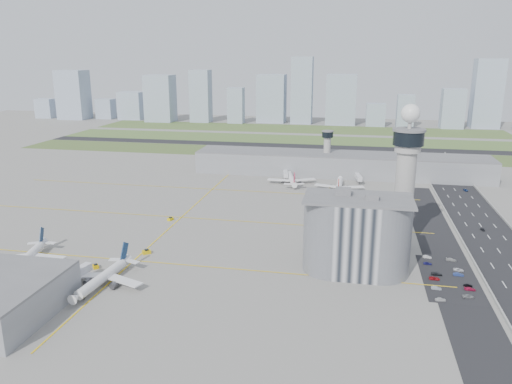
% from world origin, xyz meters
% --- Properties ---
extents(ground, '(1000.00, 1000.00, 0.00)m').
position_xyz_m(ground, '(0.00, 0.00, 0.00)').
color(ground, gray).
extents(grass_strip_0, '(480.00, 50.00, 0.08)m').
position_xyz_m(grass_strip_0, '(-20.00, 225.00, 0.04)').
color(grass_strip_0, '#4E6831').
rests_on(grass_strip_0, ground).
extents(grass_strip_1, '(480.00, 60.00, 0.08)m').
position_xyz_m(grass_strip_1, '(-20.00, 300.00, 0.04)').
color(grass_strip_1, '#506F35').
rests_on(grass_strip_1, ground).
extents(grass_strip_2, '(480.00, 70.00, 0.08)m').
position_xyz_m(grass_strip_2, '(-20.00, 380.00, 0.04)').
color(grass_strip_2, '#4C602D').
rests_on(grass_strip_2, ground).
extents(runway, '(480.00, 22.00, 0.10)m').
position_xyz_m(runway, '(-20.00, 262.00, 0.06)').
color(runway, black).
rests_on(runway, ground).
extents(highway, '(28.00, 500.00, 0.10)m').
position_xyz_m(highway, '(115.00, 0.00, 0.05)').
color(highway, black).
rests_on(highway, ground).
extents(barrier_left, '(0.60, 500.00, 1.20)m').
position_xyz_m(barrier_left, '(101.00, 0.00, 0.60)').
color(barrier_left, '#9E9E99').
rests_on(barrier_left, ground).
extents(landside_road, '(18.00, 260.00, 0.08)m').
position_xyz_m(landside_road, '(90.00, -10.00, 0.04)').
color(landside_road, black).
rests_on(landside_road, ground).
extents(parking_lot, '(20.00, 44.00, 0.10)m').
position_xyz_m(parking_lot, '(88.00, -22.00, 0.05)').
color(parking_lot, black).
rests_on(parking_lot, ground).
extents(taxiway_line_h_0, '(260.00, 0.60, 0.01)m').
position_xyz_m(taxiway_line_h_0, '(-40.00, -30.00, 0.01)').
color(taxiway_line_h_0, yellow).
rests_on(taxiway_line_h_0, ground).
extents(taxiway_line_h_1, '(260.00, 0.60, 0.01)m').
position_xyz_m(taxiway_line_h_1, '(-40.00, 30.00, 0.01)').
color(taxiway_line_h_1, yellow).
rests_on(taxiway_line_h_1, ground).
extents(taxiway_line_h_2, '(260.00, 0.60, 0.01)m').
position_xyz_m(taxiway_line_h_2, '(-40.00, 90.00, 0.01)').
color(taxiway_line_h_2, yellow).
rests_on(taxiway_line_h_2, ground).
extents(taxiway_line_v, '(0.60, 260.00, 0.01)m').
position_xyz_m(taxiway_line_v, '(-40.00, 30.00, 0.01)').
color(taxiway_line_v, yellow).
rests_on(taxiway_line_v, ground).
extents(control_tower, '(14.00, 14.00, 64.50)m').
position_xyz_m(control_tower, '(72.00, 8.00, 35.04)').
color(control_tower, '#ADAAA5').
rests_on(control_tower, ground).
extents(secondary_tower, '(8.60, 8.60, 31.90)m').
position_xyz_m(secondary_tower, '(30.00, 150.00, 18.80)').
color(secondary_tower, '#ADAAA5').
rests_on(secondary_tower, ground).
extents(admin_building, '(42.00, 24.00, 33.50)m').
position_xyz_m(admin_building, '(51.99, -22.00, 15.30)').
color(admin_building, '#B2B2B7').
rests_on(admin_building, ground).
extents(terminal_pier, '(210.00, 32.00, 15.80)m').
position_xyz_m(terminal_pier, '(40.00, 148.00, 7.90)').
color(terminal_pier, gray).
rests_on(terminal_pier, ground).
extents(airplane_near_b, '(38.41, 42.52, 10.22)m').
position_xyz_m(airplane_near_b, '(-81.88, -41.45, 5.11)').
color(airplane_near_b, white).
rests_on(airplane_near_b, ground).
extents(airplane_near_c, '(36.16, 41.52, 10.91)m').
position_xyz_m(airplane_near_c, '(-41.40, -54.68, 5.46)').
color(airplane_near_c, white).
rests_on(airplane_near_c, ground).
extents(airplane_far_a, '(41.29, 45.65, 10.94)m').
position_xyz_m(airplane_far_a, '(8.33, 117.04, 5.47)').
color(airplane_far_a, white).
rests_on(airplane_far_a, ground).
extents(airplane_far_b, '(32.10, 37.76, 10.56)m').
position_xyz_m(airplane_far_b, '(41.15, 105.83, 5.28)').
color(airplane_far_b, white).
rests_on(airplane_far_b, ground).
extents(jet_bridge_near_2, '(5.39, 14.31, 5.70)m').
position_xyz_m(jet_bridge_near_2, '(-53.00, -61.00, 2.85)').
color(jet_bridge_near_2, silver).
rests_on(jet_bridge_near_2, ground).
extents(jet_bridge_far_0, '(5.39, 14.31, 5.70)m').
position_xyz_m(jet_bridge_far_0, '(2.00, 132.00, 2.85)').
color(jet_bridge_far_0, silver).
rests_on(jet_bridge_far_0, ground).
extents(jet_bridge_far_1, '(5.39, 14.31, 5.70)m').
position_xyz_m(jet_bridge_far_1, '(52.00, 132.00, 2.85)').
color(jet_bridge_far_1, silver).
rests_on(jet_bridge_far_1, ground).
extents(tug_1, '(3.59, 3.68, 1.78)m').
position_xyz_m(tug_1, '(-52.03, -40.06, 0.89)').
color(tug_1, '#DCAA02').
rests_on(tug_1, ground).
extents(tug_2, '(4.28, 4.09, 2.05)m').
position_xyz_m(tug_2, '(-37.83, -21.49, 1.03)').
color(tug_2, '#CEAB09').
rests_on(tug_2, ground).
extents(tug_3, '(3.00, 3.53, 1.74)m').
position_xyz_m(tug_3, '(-44.04, 24.34, 0.87)').
color(tug_3, '#E3C402').
rests_on(tug_3, ground).
extents(tug_4, '(3.09, 2.43, 1.60)m').
position_xyz_m(tug_4, '(32.41, 94.54, 0.80)').
color(tug_4, '#F79A03').
rests_on(tug_4, ground).
extents(tug_5, '(4.03, 3.78, 1.93)m').
position_xyz_m(tug_5, '(36.26, 101.71, 0.96)').
color(tug_5, yellow).
rests_on(tug_5, ground).
extents(car_lot_0, '(3.88, 1.99, 1.26)m').
position_xyz_m(car_lot_0, '(82.14, -42.40, 0.63)').
color(car_lot_0, silver).
rests_on(car_lot_0, ground).
extents(car_lot_1, '(3.80, 1.51, 1.23)m').
position_xyz_m(car_lot_1, '(82.03, -33.25, 0.61)').
color(car_lot_1, '#969EA7').
rests_on(car_lot_1, ground).
extents(car_lot_2, '(4.09, 1.90, 1.13)m').
position_xyz_m(car_lot_2, '(82.51, -24.54, 0.57)').
color(car_lot_2, '#AF121A').
rests_on(car_lot_2, ground).
extents(car_lot_3, '(4.14, 1.68, 1.20)m').
position_xyz_m(car_lot_3, '(84.01, -20.20, 0.60)').
color(car_lot_3, black).
rests_on(car_lot_3, ground).
extents(car_lot_4, '(3.45, 1.47, 1.16)m').
position_xyz_m(car_lot_4, '(81.83, -9.81, 0.58)').
color(car_lot_4, navy).
rests_on(car_lot_4, ground).
extents(car_lot_5, '(3.70, 1.56, 1.19)m').
position_xyz_m(car_lot_5, '(82.56, -2.73, 0.59)').
color(car_lot_5, silver).
rests_on(car_lot_5, ground).
extents(car_lot_6, '(4.27, 2.39, 1.13)m').
position_xyz_m(car_lot_6, '(92.33, -37.87, 0.56)').
color(car_lot_6, gray).
rests_on(car_lot_6, ground).
extents(car_lot_7, '(4.03, 1.64, 1.17)m').
position_xyz_m(car_lot_7, '(94.15, -31.52, 0.59)').
color(car_lot_7, '#B21540').
rests_on(car_lot_7, ground).
extents(car_lot_8, '(3.28, 1.35, 1.11)m').
position_xyz_m(car_lot_8, '(94.11, -28.36, 0.56)').
color(car_lot_8, black).
rests_on(car_lot_8, ground).
extents(car_lot_9, '(3.99, 1.42, 1.31)m').
position_xyz_m(car_lot_9, '(92.35, -19.07, 0.66)').
color(car_lot_9, navy).
rests_on(car_lot_9, ground).
extents(car_lot_10, '(4.25, 2.40, 1.12)m').
position_xyz_m(car_lot_10, '(93.26, -14.13, 0.56)').
color(car_lot_10, white).
rests_on(car_lot_10, ground).
extents(car_lot_11, '(4.42, 2.27, 1.23)m').
position_xyz_m(car_lot_11, '(92.13, -3.97, 0.61)').
color(car_lot_11, '#A3A3A3').
rests_on(car_lot_11, ground).
extents(car_hw_1, '(1.55, 3.45, 1.10)m').
position_xyz_m(car_hw_1, '(114.17, 39.31, 0.55)').
color(car_hw_1, black).
rests_on(car_hw_1, ground).
extents(car_hw_2, '(2.46, 4.54, 1.21)m').
position_xyz_m(car_hw_2, '(121.28, 117.77, 0.60)').
color(car_hw_2, navy).
rests_on(car_hw_2, ground).
extents(car_hw_4, '(1.50, 3.57, 1.21)m').
position_xyz_m(car_hw_4, '(108.16, 178.41, 0.60)').
color(car_hw_4, gray).
rests_on(car_hw_4, ground).
extents(skyline_bldg_0, '(24.05, 19.24, 26.50)m').
position_xyz_m(skyline_bldg_0, '(-377.77, 421.70, 13.25)').
color(skyline_bldg_0, '#9EADC1').
rests_on(skyline_bldg_0, ground).
extents(skyline_bldg_1, '(37.63, 30.10, 65.60)m').
position_xyz_m(skyline_bldg_1, '(-331.22, 417.61, 32.80)').
color(skyline_bldg_1, '#9EADC1').
rests_on(skyline_bldg_1, ground).
extents(skyline_bldg_2, '(22.81, 18.25, 26.79)m').
position_xyz_m(skyline_bldg_2, '(-291.25, 430.16, 13.39)').
color(skyline_bldg_2, '#9EADC1').
rests_on(skyline_bldg_2, ground).
extents(skyline_bldg_3, '(32.30, 25.84, 36.93)m').
position_xyz_m(skyline_bldg_3, '(-252.58, 431.35, 18.47)').
color(skyline_bldg_3, '#9EADC1').
rests_on(skyline_bldg_3, ground).
extents(skyline_bldg_4, '(35.81, 28.65, 60.36)m').
position_xyz_m(skyline_bldg_4, '(-204.47, 415.19, 30.18)').
color(skyline_bldg_4, '#9EADC1').
rests_on(skyline_bldg_4, ground).
extents(skyline_bldg_5, '(25.49, 20.39, 66.89)m').
position_xyz_m(skyline_bldg_5, '(-150.11, 419.66, 33.44)').
color(skyline_bldg_5, '#9EADC1').
rests_on(skyline_bldg_5, ground).
extents(skyline_bldg_6, '(20.04, 16.03, 45.20)m').
position_xyz_m(skyline_bldg_6, '(-102.68, 417.90, 22.60)').
color(skyline_bldg_6, '#9EADC1').
rests_on(skyline_bldg_6, ground).
extents(skyline_bldg_7, '(35.76, 28.61, 61.22)m').
position_xyz_m(skyline_bldg_7, '(-59.44, 436.89, 30.61)').
color(skyline_bldg_7, '#9EADC1').
rests_on(skyline_bldg_7, ground).
extents(skyline_bldg_8, '(26.33, 21.06, 83.39)m').
position_xyz_m(skyline_bldg_8, '(-19.42, 431.56, 41.69)').
color(skyline_bldg_8, '#9EADC1').
rests_on(skyline_bldg_8, ground).
extents(skyline_bldg_9, '(36.96, 29.57, 62.11)m').
position_xyz_m(skyline_bldg_9, '(30.27, 432.32, 31.06)').
color(skyline_bldg_9, '#9EADC1').
rests_on(skyline_bldg_9, ground).
extents(skyline_bldg_10, '(23.01, 18.41, 27.75)m').
position_xyz_m(skyline_bldg_10, '(73.27, 423.68, 13.87)').
color(skyline_bldg_10, '#9EADC1').
rests_on(skyline_bldg_10, ground).
extents(skyline_bldg_11, '(20.22, 16.18, 38.97)m').
position_xyz_m(skyline_bldg_11, '(108.28, 423.34, 19.48)').
color(skyline_bldg_11, '#9EADC1').
rests_on(skyline_bldg_11, ground).
extents(skyline_bldg_12, '(26.14, 20.92, 46.89)m').
position_xyz_m(skyline_bldg_12, '(162.17, 421.29, 23.44)').
color(skyline_bldg_12, '#9EADC1').
rests_on(skyline_bldg_12, ground).
extents(skyline_bldg_13, '(32.26, 25.81, 81.20)m').
position_xyz_m(skyline_bldg_13, '(201.27, 433.27, 40.60)').
color(skyline_bldg_13, '#9EADC1').
rests_on(skyline_bldg_13, ground).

